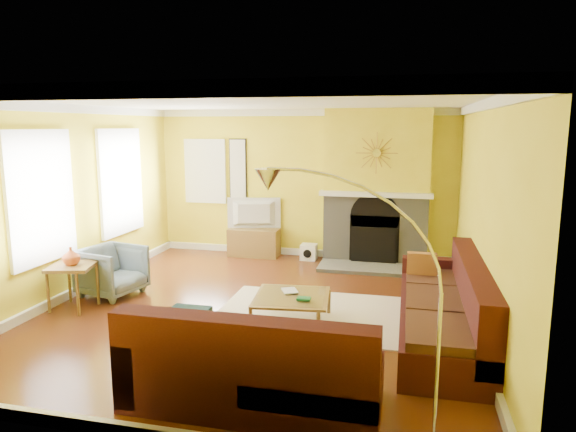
% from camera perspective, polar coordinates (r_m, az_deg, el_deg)
% --- Properties ---
extents(floor, '(5.50, 6.00, 0.02)m').
position_cam_1_polar(floor, '(6.94, -3.38, -10.37)').
color(floor, brown).
rests_on(floor, ground).
extents(ceiling, '(5.50, 6.00, 0.02)m').
position_cam_1_polar(ceiling, '(6.52, -3.64, 12.67)').
color(ceiling, white).
rests_on(ceiling, ground).
extents(wall_back, '(5.50, 0.02, 2.70)m').
position_cam_1_polar(wall_back, '(9.49, 1.69, 3.60)').
color(wall_back, yellow).
rests_on(wall_back, ground).
extents(wall_front, '(5.50, 0.02, 2.70)m').
position_cam_1_polar(wall_front, '(3.87, -16.39, -6.18)').
color(wall_front, yellow).
rests_on(wall_front, ground).
extents(wall_left, '(0.02, 6.00, 2.70)m').
position_cam_1_polar(wall_left, '(7.83, -23.25, 1.45)').
color(wall_left, yellow).
rests_on(wall_left, ground).
extents(wall_right, '(0.02, 6.00, 2.70)m').
position_cam_1_polar(wall_right, '(6.39, 20.97, -0.16)').
color(wall_right, yellow).
rests_on(wall_right, ground).
extents(baseboard, '(5.50, 6.00, 0.12)m').
position_cam_1_polar(baseboard, '(6.92, -3.39, -9.83)').
color(baseboard, white).
rests_on(baseboard, floor).
extents(crown_molding, '(5.50, 6.00, 0.12)m').
position_cam_1_polar(crown_molding, '(6.51, -3.63, 12.06)').
color(crown_molding, white).
rests_on(crown_molding, ceiling).
extents(window_left_near, '(0.06, 1.22, 1.72)m').
position_cam_1_polar(window_left_near, '(8.87, -18.15, 3.64)').
color(window_left_near, white).
rests_on(window_left_near, wall_left).
extents(window_left_far, '(0.06, 1.22, 1.72)m').
position_cam_1_polar(window_left_far, '(7.32, -25.83, 1.91)').
color(window_left_far, white).
rests_on(window_left_far, wall_left).
extents(window_back, '(0.82, 0.06, 1.22)m').
position_cam_1_polar(window_back, '(9.97, -9.16, 4.95)').
color(window_back, white).
rests_on(window_back, wall_back).
extents(wall_art, '(0.34, 0.04, 1.14)m').
position_cam_1_polar(wall_art, '(9.75, -5.59, 5.21)').
color(wall_art, white).
rests_on(wall_art, wall_back).
extents(fireplace, '(1.80, 0.40, 2.70)m').
position_cam_1_polar(fireplace, '(9.11, 9.79, 3.20)').
color(fireplace, gray).
rests_on(fireplace, floor).
extents(mantel, '(1.92, 0.22, 0.08)m').
position_cam_1_polar(mantel, '(8.88, 9.68, 2.38)').
color(mantel, white).
rests_on(mantel, fireplace).
extents(hearth, '(1.80, 0.70, 0.06)m').
position_cam_1_polar(hearth, '(8.82, 9.32, -5.75)').
color(hearth, gray).
rests_on(hearth, floor).
extents(sunburst, '(0.70, 0.04, 0.70)m').
position_cam_1_polar(sunburst, '(8.83, 9.82, 6.90)').
color(sunburst, olive).
rests_on(sunburst, fireplace).
extents(rug, '(2.40, 1.80, 0.02)m').
position_cam_1_polar(rug, '(6.76, 2.56, -10.77)').
color(rug, beige).
rests_on(rug, floor).
extents(sectional_sofa, '(3.22, 3.68, 0.90)m').
position_cam_1_polar(sectional_sofa, '(5.76, 5.18, -9.85)').
color(sectional_sofa, '#401514').
rests_on(sectional_sofa, floor).
extents(coffee_table, '(0.98, 0.98, 0.35)m').
position_cam_1_polar(coffee_table, '(6.41, 0.40, -10.31)').
color(coffee_table, white).
rests_on(coffee_table, floor).
extents(media_console, '(0.94, 0.42, 0.51)m').
position_cam_1_polar(media_console, '(9.62, -3.79, -2.93)').
color(media_console, olive).
rests_on(media_console, floor).
extents(tv, '(0.99, 0.37, 0.57)m').
position_cam_1_polar(tv, '(9.52, -3.82, 0.26)').
color(tv, black).
rests_on(tv, media_console).
extents(subwoofer, '(0.28, 0.28, 0.28)m').
position_cam_1_polar(subwoofer, '(9.38, 2.32, -4.00)').
color(subwoofer, white).
rests_on(subwoofer, floor).
extents(armchair, '(0.93, 0.92, 0.71)m').
position_cam_1_polar(armchair, '(7.80, -18.95, -5.79)').
color(armchair, slate).
rests_on(armchair, floor).
extents(side_table, '(0.66, 0.66, 0.60)m').
position_cam_1_polar(side_table, '(7.43, -22.75, -7.26)').
color(side_table, olive).
rests_on(side_table, floor).
extents(vase, '(0.25, 0.25, 0.24)m').
position_cam_1_polar(vase, '(7.32, -22.97, -4.12)').
color(vase, '#DA5C24').
rests_on(vase, side_table).
extents(book, '(0.27, 0.30, 0.02)m').
position_cam_1_polar(book, '(6.46, -0.60, -8.38)').
color(book, white).
rests_on(book, coffee_table).
extents(arc_lamp, '(1.33, 0.36, 2.09)m').
position_cam_1_polar(arc_lamp, '(3.80, 7.78, -10.99)').
color(arc_lamp, silver).
rests_on(arc_lamp, floor).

